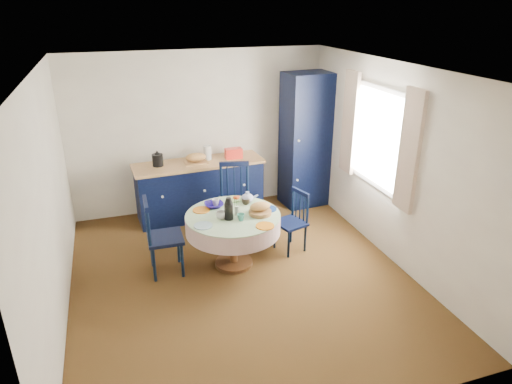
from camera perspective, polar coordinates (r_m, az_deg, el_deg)
floor at (r=5.74m, az=-1.90°, el=-10.52°), size 4.50×4.50×0.00m
ceiling at (r=4.84m, az=-2.29°, el=15.04°), size 4.50×4.50×0.00m
wall_back at (r=7.24m, az=-7.09°, el=7.42°), size 4.00×0.02×2.50m
wall_left at (r=5.04m, az=-24.50°, el=-1.57°), size 0.02×4.50×2.50m
wall_right at (r=5.99m, az=16.66°, el=3.31°), size 0.02×4.50×2.50m
window at (r=6.12m, az=15.03°, el=6.60°), size 0.10×1.74×1.45m
kitchen_counter at (r=7.15m, az=-7.04°, el=0.50°), size 2.01×0.73×1.12m
pantry_cabinet at (r=7.41m, az=6.36°, el=6.41°), size 0.80×0.60×2.15m
dining_table at (r=5.69m, az=-2.79°, el=-3.91°), size 1.18×1.18×0.99m
chair_left at (r=5.69m, az=-11.74°, el=-5.44°), size 0.43×0.45×0.99m
chair_far at (r=6.52m, az=-2.62°, el=-0.92°), size 0.55×0.54×1.05m
chair_right at (r=6.14m, az=4.58°, el=-3.61°), size 0.45×0.46×0.84m
mug_a at (r=5.53m, az=-4.41°, el=-2.89°), size 0.12×0.12×0.10m
mug_b at (r=5.48m, az=-1.89°, el=-3.17°), size 0.09×0.09×0.09m
mug_c at (r=5.90m, az=-1.27°, el=-1.18°), size 0.11×0.11×0.09m
mug_d at (r=5.89m, az=-5.05°, el=-1.28°), size 0.10×0.10×0.09m
cobalt_bowl at (r=5.85m, az=-5.28°, el=-1.63°), size 0.24×0.24×0.06m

